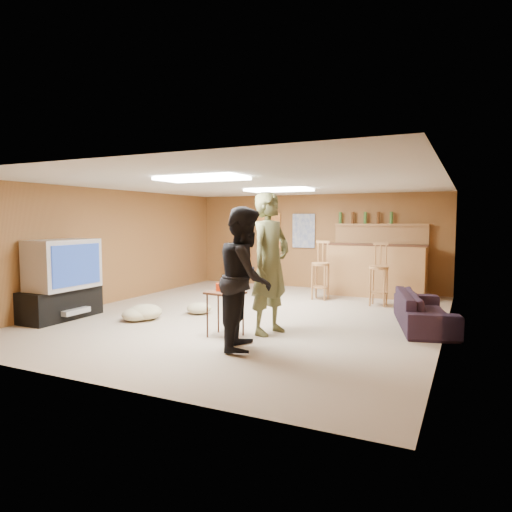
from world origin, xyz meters
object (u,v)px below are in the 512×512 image
at_px(person_olive, 270,263).
at_px(person_black, 246,278).
at_px(tray_table, 225,314).
at_px(sofa, 424,310).
at_px(bar_counter, 376,270).
at_px(tv_body, 63,264).

xyz_separation_m(person_olive, person_black, (0.02, -0.81, -0.11)).
relative_size(person_olive, tray_table, 3.20).
bearing_deg(sofa, bar_counter, 11.17).
relative_size(tv_body, person_olive, 0.55).
relative_size(person_black, tray_table, 2.85).
height_order(bar_counter, tray_table, bar_counter).
relative_size(bar_counter, tray_table, 3.20).
relative_size(person_olive, person_black, 1.13).
bearing_deg(person_black, tray_table, 34.88).
xyz_separation_m(sofa, tray_table, (-2.44, -1.74, 0.05)).
xyz_separation_m(tv_body, person_olive, (3.39, 0.60, 0.10)).
height_order(bar_counter, sofa, bar_counter).
bearing_deg(person_black, person_olive, -17.18).
distance_m(sofa, tray_table, 3.00).
bearing_deg(tv_body, sofa, 19.61).
bearing_deg(bar_counter, sofa, -64.74).
distance_m(person_olive, person_black, 0.82).
bearing_deg(tv_body, person_black, -3.48).
height_order(bar_counter, person_olive, person_olive).
distance_m(person_olive, tray_table, 0.95).
bearing_deg(tray_table, sofa, 35.49).
height_order(person_olive, person_black, person_olive).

